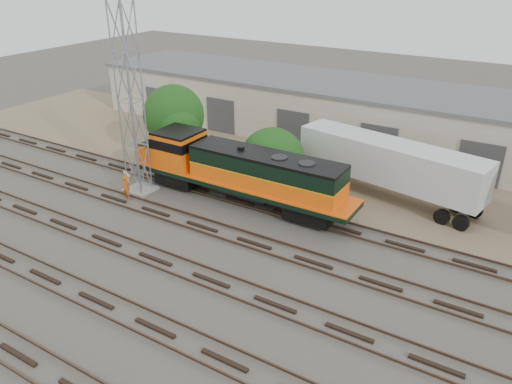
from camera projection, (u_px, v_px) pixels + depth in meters
The scene contains 11 objects.
ground at pixel (241, 256), 29.49m from camera, with size 140.00×140.00×0.00m, color #47423A.
dirt_strip at pixel (340, 171), 41.04m from camera, with size 80.00×16.00×0.02m, color #726047.
tracks at pixel (211, 280), 27.15m from camera, with size 80.00×20.40×0.28m.
warehouse at pixel (376, 115), 46.02m from camera, with size 58.40×10.40×5.30m.
locomotive at pixel (238, 171), 35.03m from camera, with size 17.15×3.01×4.12m.
signal_tower at pixel (131, 104), 34.72m from camera, with size 2.02×2.02×13.64m.
sign_post at pixel (127, 180), 35.58m from camera, with size 0.86×0.34×2.21m.
worker at pixel (126, 187), 36.02m from camera, with size 0.65×0.43×1.79m, color #CF570B.
semi_trailer at pixel (393, 164), 35.30m from camera, with size 14.04×5.30×4.24m.
tree_west at pixel (175, 118), 41.05m from camera, with size 5.30×5.05×6.60m.
tree_mid at pixel (274, 163), 37.05m from camera, with size 5.20×4.95×4.95m.
Camera 1 is at (13.77, -20.86, 16.13)m, focal length 35.00 mm.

